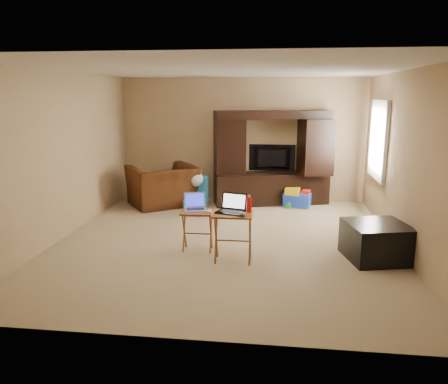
# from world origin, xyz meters

# --- Properties ---
(floor) EXTENTS (5.50, 5.50, 0.00)m
(floor) POSITION_xyz_m (0.00, 0.00, 0.00)
(floor) COLOR tan
(floor) RESTS_ON ground
(ceiling) EXTENTS (5.50, 5.50, 0.00)m
(ceiling) POSITION_xyz_m (0.00, 0.00, 2.50)
(ceiling) COLOR silver
(ceiling) RESTS_ON ground
(wall_back) EXTENTS (5.00, 0.00, 5.00)m
(wall_back) POSITION_xyz_m (0.00, 2.75, 1.25)
(wall_back) COLOR tan
(wall_back) RESTS_ON ground
(wall_front) EXTENTS (5.00, 0.00, 5.00)m
(wall_front) POSITION_xyz_m (0.00, -2.75, 1.25)
(wall_front) COLOR tan
(wall_front) RESTS_ON ground
(wall_left) EXTENTS (0.00, 5.50, 5.50)m
(wall_left) POSITION_xyz_m (-2.50, 0.00, 1.25)
(wall_left) COLOR tan
(wall_left) RESTS_ON ground
(wall_right) EXTENTS (0.00, 5.50, 5.50)m
(wall_right) POSITION_xyz_m (2.50, 0.00, 1.25)
(wall_right) COLOR tan
(wall_right) RESTS_ON ground
(window_pane) EXTENTS (0.00, 1.20, 1.20)m
(window_pane) POSITION_xyz_m (2.48, 1.55, 1.40)
(window_pane) COLOR white
(window_pane) RESTS_ON ground
(window_frame) EXTENTS (0.06, 1.14, 1.34)m
(window_frame) POSITION_xyz_m (2.46, 1.55, 1.40)
(window_frame) COLOR white
(window_frame) RESTS_ON ground
(entertainment_center) EXTENTS (2.34, 1.14, 1.86)m
(entertainment_center) POSITION_xyz_m (0.63, 2.44, 0.93)
(entertainment_center) COLOR black
(entertainment_center) RESTS_ON floor
(television) EXTENTS (0.95, 0.15, 0.54)m
(television) POSITION_xyz_m (0.63, 2.66, 0.89)
(television) COLOR black
(television) RESTS_ON entertainment_center
(recliner) EXTENTS (1.62, 1.58, 0.79)m
(recliner) POSITION_xyz_m (-1.49, 1.98, 0.40)
(recliner) COLOR #48230F
(recliner) RESTS_ON floor
(child_rocker) EXTENTS (0.56, 0.61, 0.61)m
(child_rocker) POSITION_xyz_m (-0.82, 1.85, 0.31)
(child_rocker) COLOR teal
(child_rocker) RESTS_ON floor
(plush_toy) EXTENTS (0.34, 0.28, 0.38)m
(plush_toy) POSITION_xyz_m (-0.62, 1.28, 0.19)
(plush_toy) COLOR red
(plush_toy) RESTS_ON floor
(push_toy) EXTENTS (0.59, 0.49, 0.39)m
(push_toy) POSITION_xyz_m (1.15, 2.19, 0.19)
(push_toy) COLOR blue
(push_toy) RESTS_ON floor
(ottoman) EXTENTS (0.92, 0.92, 0.49)m
(ottoman) POSITION_xyz_m (2.09, -0.49, 0.25)
(ottoman) COLOR black
(ottoman) RESTS_ON floor
(tray_table_left) EXTENTS (0.45, 0.36, 0.57)m
(tray_table_left) POSITION_xyz_m (-0.34, -0.46, 0.29)
(tray_table_left) COLOR #A54E28
(tray_table_left) RESTS_ON floor
(tray_table_right) EXTENTS (0.51, 0.41, 0.66)m
(tray_table_right) POSITION_xyz_m (0.19, -0.81, 0.33)
(tray_table_right) COLOR #A26127
(tray_table_right) RESTS_ON floor
(laptop_left) EXTENTS (0.36, 0.32, 0.24)m
(laptop_left) POSITION_xyz_m (-0.37, -0.43, 0.69)
(laptop_left) COLOR #A8A8AC
(laptop_left) RESTS_ON tray_table_left
(laptop_right) EXTENTS (0.41, 0.37, 0.24)m
(laptop_right) POSITION_xyz_m (0.15, -0.79, 0.78)
(laptop_right) COLOR black
(laptop_right) RESTS_ON tray_table_right
(mouse_left) EXTENTS (0.11, 0.13, 0.05)m
(mouse_left) POSITION_xyz_m (-0.16, -0.53, 0.60)
(mouse_left) COLOR white
(mouse_left) RESTS_ON tray_table_left
(mouse_right) EXTENTS (0.11, 0.15, 0.05)m
(mouse_right) POSITION_xyz_m (0.32, -0.93, 0.69)
(mouse_right) COLOR #3D3D42
(mouse_right) RESTS_ON tray_table_right
(water_bottle) EXTENTS (0.06, 0.06, 0.20)m
(water_bottle) POSITION_xyz_m (0.39, -0.73, 0.76)
(water_bottle) COLOR red
(water_bottle) RESTS_ON tray_table_right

